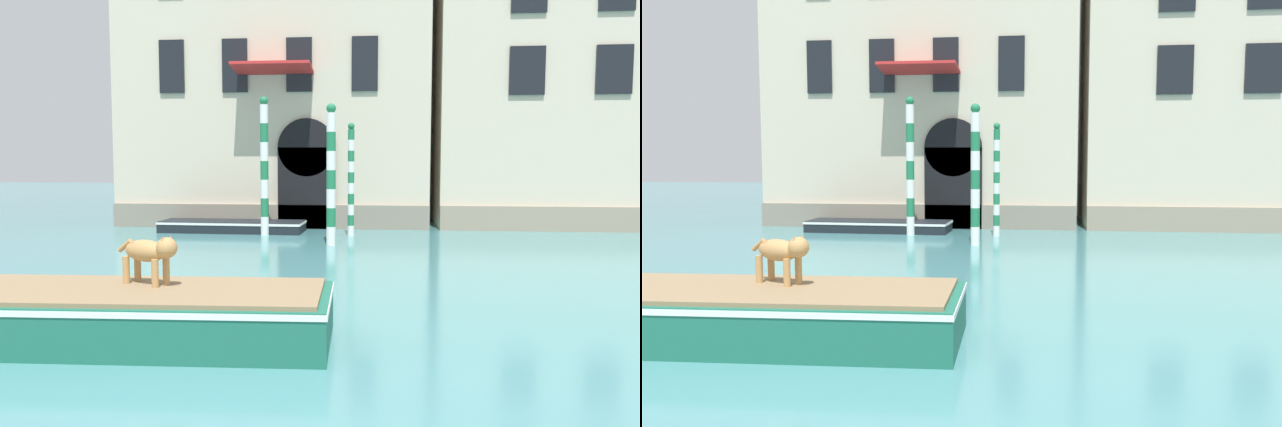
% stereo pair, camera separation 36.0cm
% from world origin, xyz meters
% --- Properties ---
extents(palazzo_left, '(11.75, 7.40, 16.66)m').
position_xyz_m(palazzo_left, '(-1.10, 23.23, 8.31)').
color(palazzo_left, beige).
rests_on(palazzo_left, ground_plane).
extents(boat_foreground, '(8.18, 2.39, 0.76)m').
position_xyz_m(boat_foreground, '(-1.64, 5.94, 0.40)').
color(boat_foreground, '#1E6651').
rests_on(boat_foreground, ground_plane).
extents(dog_on_deck, '(1.04, 0.61, 0.73)m').
position_xyz_m(dog_on_deck, '(-0.23, 6.27, 1.24)').
color(dog_on_deck, tan).
rests_on(dog_on_deck, boat_foreground).
extents(boat_moored_near_palazzo, '(5.07, 1.65, 0.39)m').
position_xyz_m(boat_moored_near_palazzo, '(-2.13, 18.96, 0.21)').
color(boat_moored_near_palazzo, black).
rests_on(boat_moored_near_palazzo, ground_plane).
extents(mooring_pole_0, '(0.22, 0.22, 3.73)m').
position_xyz_m(mooring_pole_0, '(2.05, 18.18, 1.88)').
color(mooring_pole_0, white).
rests_on(mooring_pole_0, ground_plane).
extents(mooring_pole_1, '(0.28, 0.28, 4.60)m').
position_xyz_m(mooring_pole_1, '(-0.84, 18.20, 2.32)').
color(mooring_pole_1, white).
rests_on(mooring_pole_1, ground_plane).
extents(mooring_pole_2, '(0.28, 0.28, 4.16)m').
position_xyz_m(mooring_pole_2, '(1.58, 15.94, 2.10)').
color(mooring_pole_2, white).
rests_on(mooring_pole_2, ground_plane).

